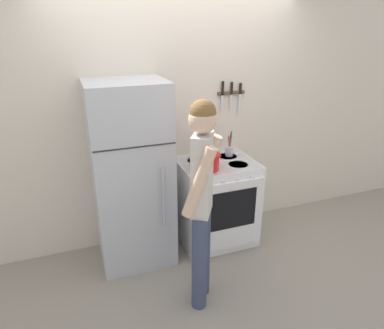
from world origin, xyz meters
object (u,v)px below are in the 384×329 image
(person, at_px, (202,197))
(utensil_jar, at_px, (229,150))
(dutch_oven_pot, at_px, (206,161))
(tea_kettle, at_px, (198,154))
(stove_range, at_px, (217,202))
(refrigerator, at_px, (132,176))

(person, bearing_deg, utensil_jar, -4.91)
(dutch_oven_pot, bearing_deg, utensil_jar, 34.41)
(dutch_oven_pot, bearing_deg, tea_kettle, 86.85)
(dutch_oven_pot, relative_size, tea_kettle, 1.35)
(tea_kettle, bearing_deg, stove_range, -42.94)
(refrigerator, height_order, tea_kettle, refrigerator)
(stove_range, xyz_separation_m, utensil_jar, (0.20, 0.16, 0.51))
(dutch_oven_pot, height_order, tea_kettle, tea_kettle)
(refrigerator, relative_size, stove_range, 1.95)
(stove_range, bearing_deg, tea_kettle, 137.06)
(stove_range, bearing_deg, dutch_oven_pot, -151.04)
(stove_range, bearing_deg, utensil_jar, 38.77)
(refrigerator, relative_size, dutch_oven_pot, 5.79)
(refrigerator, bearing_deg, tea_kettle, 9.37)
(tea_kettle, bearing_deg, person, -109.58)
(tea_kettle, height_order, utensil_jar, utensil_jar)
(stove_range, distance_m, person, 1.05)
(tea_kettle, xyz_separation_m, utensil_jar, (0.36, 0.01, -0.01))
(utensil_jar, bearing_deg, tea_kettle, -178.98)
(stove_range, relative_size, tea_kettle, 4.02)
(stove_range, height_order, utensil_jar, utensil_jar)
(stove_range, xyz_separation_m, person, (-0.49, -0.76, 0.53))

